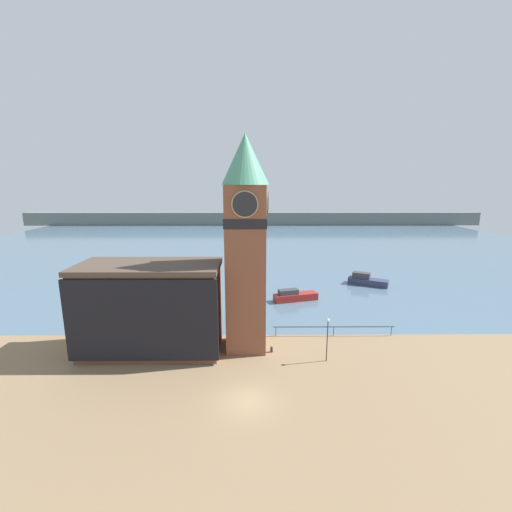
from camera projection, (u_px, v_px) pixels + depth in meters
name	position (u px, v px, depth m)	size (l,w,h in m)	color
ground_plane	(247.00, 401.00, 27.04)	(160.00, 160.00, 0.00)	#846B4C
water	(252.00, 243.00, 97.36)	(160.00, 120.00, 0.00)	slate
far_shoreline	(252.00, 219.00, 135.91)	(180.00, 3.00, 5.00)	slate
pier_railing	(334.00, 327.00, 38.35)	(13.62, 0.08, 1.09)	#333338
clock_tower	(246.00, 240.00, 33.55)	(4.51, 4.51, 21.38)	brown
pier_building	(151.00, 308.00, 34.33)	(14.11, 6.53, 9.10)	brown
boat_near	(294.00, 296.00, 49.80)	(6.65, 3.36, 1.76)	maroon
boat_far	(367.00, 280.00, 57.42)	(6.58, 4.64, 2.01)	#333856
mooring_bollard_near	(272.00, 349.00, 34.77)	(0.28, 0.28, 0.60)	#2D2D33
lamp_post	(328.00, 332.00, 32.47)	(0.32, 0.32, 4.36)	#2D2D33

